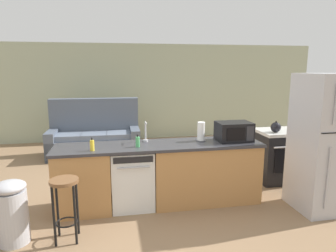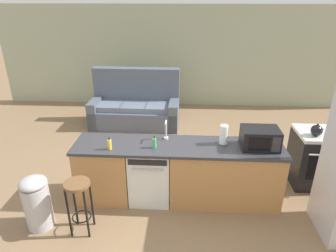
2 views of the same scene
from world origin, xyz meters
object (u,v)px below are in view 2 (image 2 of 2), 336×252
microwave (260,138)px  paper_towel_roll (224,135)px  dishwasher (150,173)px  trash_bin (37,202)px  couch (136,107)px  bar_stool (79,197)px  kettle (317,130)px  dish_soap_bottle (110,145)px  stove_range (317,158)px  soap_bottle (154,143)px

microwave → paper_towel_roll: 0.49m
dishwasher → paper_towel_roll: (1.03, 0.08, 0.62)m
trash_bin → couch: size_ratio=0.37×
trash_bin → microwave: bearing=13.3°
couch → trash_bin: bearing=-101.9°
bar_stool → trash_bin: (-0.59, 0.06, -0.16)m
kettle → trash_bin: size_ratio=0.28×
dish_soap_bottle → dishwasher: bearing=18.6°
paper_towel_roll → kettle: (1.41, 0.35, -0.05)m
microwave → dish_soap_bottle: bearing=-175.1°
microwave → couch: 3.60m
microwave → bar_stool: microwave is taller
kettle → dish_soap_bottle: bearing=-168.6°
stove_range → soap_bottle: 2.65m
dish_soap_bottle → couch: (-0.14, 2.98, -0.58)m
soap_bottle → paper_towel_roll: bearing=10.2°
paper_towel_roll → microwave: bearing=-9.2°
couch → bar_stool: bearing=-92.4°
stove_range → trash_bin: bearing=-162.8°
paper_towel_roll → dish_soap_bottle: 1.57m
stove_range → dishwasher: bearing=-168.1°
dish_soap_bottle → bar_stool: dish_soap_bottle is taller
dish_soap_bottle → trash_bin: size_ratio=0.24×
kettle → bar_stool: (-3.24, -1.17, -0.45)m
bar_stool → soap_bottle: bearing=36.2°
soap_bottle → bar_stool: size_ratio=0.24×
trash_bin → couch: couch is taller
paper_towel_roll → kettle: bearing=13.8°
dish_soap_bottle → kettle: size_ratio=0.86×
dish_soap_bottle → trash_bin: 1.17m
trash_bin → couch: (0.73, 3.49, 0.02)m
microwave → paper_towel_roll: (-0.48, 0.08, -0.00)m
kettle → trash_bin: 4.03m
paper_towel_roll → trash_bin: bearing=-162.5°
microwave → couch: (-2.17, 2.81, -0.65)m
dishwasher → trash_bin: size_ratio=1.14×
microwave → dish_soap_bottle: microwave is taller
stove_range → paper_towel_roll: (-1.57, -0.47, 0.59)m
bar_stool → trash_bin: same height
dishwasher → paper_towel_roll: size_ratio=2.98×
trash_bin → paper_towel_roll: bearing=17.5°
soap_bottle → kettle: kettle is taller
dish_soap_bottle → trash_bin: dish_soap_bottle is taller
dishwasher → bar_stool: 1.10m
kettle → couch: (-3.09, 2.38, -0.59)m
stove_range → kettle: 0.57m
couch → dishwasher: bearing=-76.8°
microwave → bar_stool: size_ratio=0.68×
stove_range → bar_stool: stove_range is taller
stove_range → dish_soap_bottle: 3.25m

